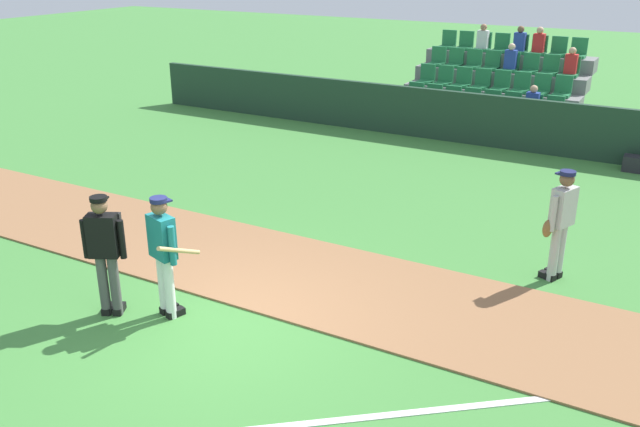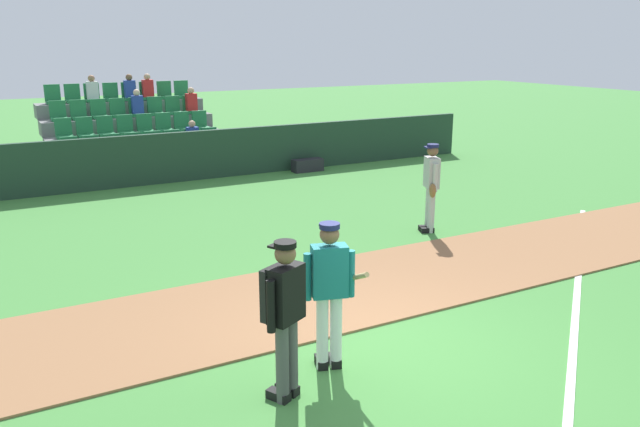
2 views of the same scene
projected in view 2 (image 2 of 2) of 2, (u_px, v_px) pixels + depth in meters
name	position (u px, v px, depth m)	size (l,w,h in m)	color
ground_plane	(377.00, 346.00, 7.97)	(80.00, 80.00, 0.00)	#42843A
infield_dirt_path	(311.00, 297.00, 9.47)	(28.00, 2.61, 0.03)	#936642
foul_line_chalk	(576.00, 313.00, 8.93)	(12.00, 0.10, 0.01)	white
dugout_fence	(154.00, 159.00, 16.77)	(20.00, 0.16, 1.33)	#1E3828
stadium_bleachers	(134.00, 144.00, 18.72)	(5.00, 3.80, 2.70)	slate
batter_teal_jersey	(330.00, 290.00, 7.21)	(0.58, 0.80, 1.76)	white
umpire_home_plate	(284.00, 311.00, 6.57)	(0.54, 0.44, 1.76)	#4C4C4C
runner_grey_jersey	(431.00, 185.00, 12.49)	(0.41, 0.63, 1.76)	#B2B2B2
equipment_bag	(308.00, 165.00, 18.52)	(0.90, 0.36, 0.36)	#232328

